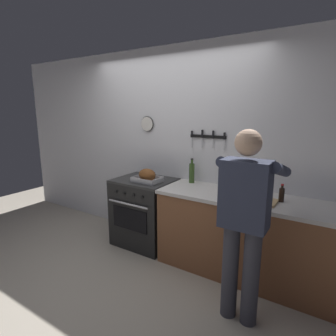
{
  "coord_description": "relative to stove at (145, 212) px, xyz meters",
  "views": [
    {
      "loc": [
        1.93,
        -1.79,
        1.81
      ],
      "look_at": [
        0.24,
        0.85,
        1.13
      ],
      "focal_mm": 29.25,
      "sensor_mm": 36.0,
      "label": 1
    }
  ],
  "objects": [
    {
      "name": "roasting_pan",
      "position": [
        0.11,
        -0.08,
        0.53
      ],
      "size": [
        0.35,
        0.26,
        0.17
      ],
      "color": "#B7B7BC",
      "rests_on": "stove"
    },
    {
      "name": "bottle_cooking_oil",
      "position": [
        1.2,
        0.23,
        0.56
      ],
      "size": [
        0.07,
        0.07,
        0.26
      ],
      "color": "gold",
      "rests_on": "counter_block"
    },
    {
      "name": "person_cook",
      "position": [
        1.54,
        -0.66,
        0.5
      ],
      "size": [
        0.51,
        0.63,
        1.66
      ],
      "rotation": [
        0.0,
        0.0,
        1.76
      ],
      "color": "#383842",
      "rests_on": "ground"
    },
    {
      "name": "stove",
      "position": [
        0.0,
        0.0,
        0.0
      ],
      "size": [
        0.76,
        0.67,
        0.9
      ],
      "color": "black",
      "rests_on": "ground"
    },
    {
      "name": "bottle_soy_sauce",
      "position": [
        1.7,
        0.03,
        0.52
      ],
      "size": [
        0.05,
        0.05,
        0.18
      ],
      "color": "black",
      "rests_on": "counter_block"
    },
    {
      "name": "bottle_vinegar",
      "position": [
        1.16,
        0.14,
        0.54
      ],
      "size": [
        0.06,
        0.06,
        0.22
      ],
      "color": "#997F4C",
      "rests_on": "counter_block"
    },
    {
      "name": "cutting_board",
      "position": [
        1.5,
        -0.09,
        0.46
      ],
      "size": [
        0.36,
        0.24,
        0.02
      ],
      "primitive_type": "cube",
      "color": "tan",
      "rests_on": "counter_block"
    },
    {
      "name": "ground_plane",
      "position": [
        0.22,
        -0.99,
        -0.45
      ],
      "size": [
        8.0,
        8.0,
        0.0
      ],
      "primitive_type": "plane",
      "color": "#A89E8E"
    },
    {
      "name": "wall_back",
      "position": [
        0.22,
        0.36,
        0.85
      ],
      "size": [
        6.0,
        0.13,
        2.6
      ],
      "color": "silver",
      "rests_on": "ground"
    },
    {
      "name": "bottle_olive_oil",
      "position": [
        0.6,
        0.19,
        0.58
      ],
      "size": [
        0.07,
        0.07,
        0.31
      ],
      "color": "#385623",
      "rests_on": "counter_block"
    },
    {
      "name": "counter_block",
      "position": [
        1.42,
        0.0,
        0.0
      ],
      "size": [
        2.03,
        0.65,
        0.9
      ],
      "color": "brown",
      "rests_on": "ground"
    }
  ]
}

